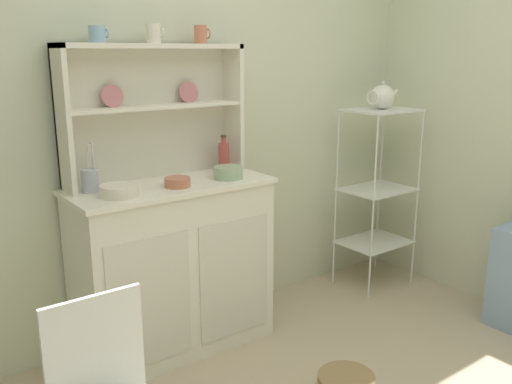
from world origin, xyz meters
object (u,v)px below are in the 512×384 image
object	(u,v)px
bakers_rack	(378,180)
jam_bottle	(224,156)
porcelain_teapot	(382,97)
hutch_cabinet	(174,266)
bowl_mixing_large	(120,191)
utensil_jar	(90,180)
cup_sky_0	(97,34)
hutch_shelf_unit	(152,101)

from	to	relation	value
bakers_rack	jam_bottle	world-z (taller)	bakers_rack
jam_bottle	porcelain_teapot	bearing A→B (deg)	-8.34
hutch_cabinet	bowl_mixing_large	world-z (taller)	bowl_mixing_large
bowl_mixing_large	jam_bottle	distance (m)	0.70
jam_bottle	utensil_jar	world-z (taller)	utensil_jar
cup_sky_0	bowl_mixing_large	size ratio (longest dim) A/B	0.50
bakers_rack	bowl_mixing_large	xyz separation A→B (m)	(-1.77, 0.00, 0.20)
bakers_rack	porcelain_teapot	world-z (taller)	porcelain_teapot
hutch_cabinet	jam_bottle	size ratio (longest dim) A/B	5.12
hutch_cabinet	hutch_shelf_unit	size ratio (longest dim) A/B	1.07
hutch_shelf_unit	porcelain_teapot	size ratio (longest dim) A/B	3.93
bakers_rack	bowl_mixing_large	bearing A→B (deg)	179.99
hutch_cabinet	hutch_shelf_unit	xyz separation A→B (m)	(0.00, 0.16, 0.84)
hutch_cabinet	bowl_mixing_large	xyz separation A→B (m)	(-0.30, -0.07, 0.46)
utensil_jar	hutch_cabinet	bearing A→B (deg)	-11.69
cup_sky_0	bowl_mixing_large	distance (m)	0.72
hutch_cabinet	bakers_rack	size ratio (longest dim) A/B	0.86
hutch_shelf_unit	jam_bottle	world-z (taller)	hutch_shelf_unit
hutch_shelf_unit	bowl_mixing_large	world-z (taller)	hutch_shelf_unit
porcelain_teapot	jam_bottle	bearing A→B (deg)	171.66
porcelain_teapot	cup_sky_0	bearing A→B (deg)	173.60
jam_bottle	cup_sky_0	bearing A→B (deg)	176.86
jam_bottle	hutch_cabinet	bearing A→B (deg)	-167.16
bowl_mixing_large	porcelain_teapot	world-z (taller)	porcelain_teapot
bowl_mixing_large	porcelain_teapot	bearing A→B (deg)	-0.01
cup_sky_0	jam_bottle	xyz separation A→B (m)	(0.66, -0.04, -0.63)
hutch_cabinet	cup_sky_0	xyz separation A→B (m)	(-0.28, 0.12, 1.16)
cup_sky_0	jam_bottle	size ratio (longest dim) A/B	0.44
bakers_rack	utensil_jar	size ratio (longest dim) A/B	4.99
hutch_cabinet	bakers_rack	world-z (taller)	bakers_rack
hutch_cabinet	jam_bottle	world-z (taller)	jam_bottle
jam_bottle	porcelain_teapot	size ratio (longest dim) A/B	0.82
bakers_rack	utensil_jar	bearing A→B (deg)	175.31
cup_sky_0	bakers_rack	bearing A→B (deg)	-6.39
bowl_mixing_large	utensil_jar	xyz separation A→B (m)	(-0.08, 0.15, 0.03)
hutch_cabinet	hutch_shelf_unit	world-z (taller)	hutch_shelf_unit
hutch_cabinet	cup_sky_0	distance (m)	1.20
jam_bottle	porcelain_teapot	distance (m)	1.14
hutch_cabinet	utensil_jar	world-z (taller)	utensil_jar
bakers_rack	cup_sky_0	xyz separation A→B (m)	(-1.75, 0.20, 0.89)
cup_sky_0	jam_bottle	world-z (taller)	cup_sky_0
cup_sky_0	porcelain_teapot	bearing A→B (deg)	-6.40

